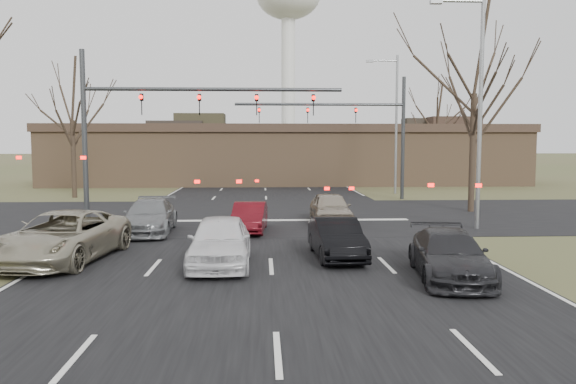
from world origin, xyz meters
The scene contains 19 objects.
ground centered at (0.00, 0.00, 0.00)m, with size 360.00×360.00×0.00m, color #48502A.
road_main centered at (0.00, 60.00, 0.01)m, with size 14.00×300.00×0.02m, color black.
road_cross centered at (0.00, 15.00, 0.01)m, with size 200.00×14.00×0.02m, color black.
building centered at (2.00, 38.00, 2.67)m, with size 42.40×10.40×5.30m.
water_tower centered at (6.00, 120.00, 35.47)m, with size 15.00×15.00×44.50m.
mast_arm_near centered at (-5.23, 13.00, 5.07)m, with size 12.12×0.24×8.00m.
mast_arm_far centered at (6.18, 23.00, 5.02)m, with size 11.12×0.24×8.00m.
streetlight_right_near centered at (8.82, 10.00, 5.59)m, with size 2.34×0.25×10.00m.
streetlight_right_far centered at (9.32, 27.00, 5.59)m, with size 2.34×0.25×10.00m.
tree_right_near centered at (11.00, 16.00, 8.90)m, with size 6.90×6.90×11.50m.
tree_left_far centered at (-13.00, 25.00, 7.34)m, with size 5.70×5.70×9.50m.
tree_right_far centered at (15.00, 35.00, 6.96)m, with size 5.40×5.40×9.00m.
car_silver_suv centered at (-6.50, 4.09, 0.79)m, with size 2.61×5.65×1.57m, color #9E9880.
car_white_sedan centered at (-1.54, 3.22, 0.76)m, with size 1.81×4.49×1.53m, color silver.
car_black_hatch centered at (2.13, 4.22, 0.65)m, with size 1.38×3.96×1.31m, color black.
car_charcoal_sedan centered at (4.86, 1.32, 0.65)m, with size 1.83×4.49×1.30m, color black.
car_grey_ahead centered at (-4.90, 9.59, 0.69)m, with size 1.93×4.76×1.38m, color slate.
car_red_ahead centered at (-0.79, 9.71, 0.62)m, with size 1.30×3.74×1.23m, color #4C0A11.
car_silver_ahead centered at (2.87, 11.81, 0.72)m, with size 1.71×4.24×1.45m, color gray.
Camera 1 is at (-0.26, -13.58, 3.72)m, focal length 35.00 mm.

